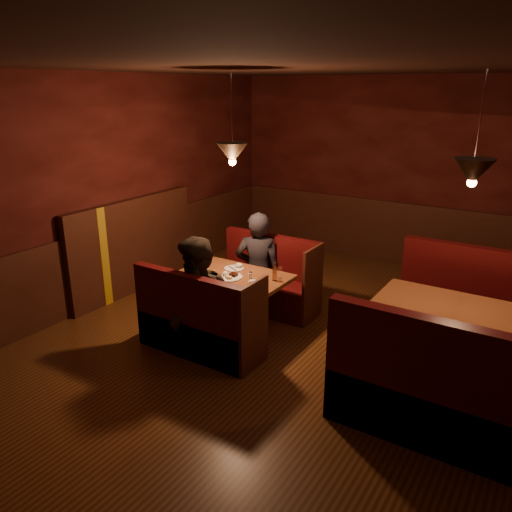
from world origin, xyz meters
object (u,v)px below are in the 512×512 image
Objects in this scene: main_bench_near at (198,328)px; second_table at (451,330)px; main_table at (235,287)px; main_bench_far at (268,285)px; second_bench_far at (469,319)px; second_bench_near at (428,399)px; diner_a at (258,247)px; diner_b at (199,282)px.

main_bench_near is 2.51m from second_table.
main_bench_near is (0.01, -0.71, -0.22)m from main_table.
second_bench_far reaches higher than main_bench_far.
main_table is at bearing -178.40° from second_table.
second_table is at bearing 18.22° from main_bench_near.
second_bench_near is 0.98× the size of diner_a.
second_table is 2.57m from diner_a.
main_table is 0.91× the size of main_bench_far.
second_table is 0.88× the size of diner_b.
diner_a is (-0.11, 0.67, 0.29)m from main_table.
main_bench_far is at bearing 164.75° from second_table.
diner_a is (-0.13, 1.39, 0.50)m from main_bench_near.
second_bench_far is 0.98× the size of diner_a.
second_table is (2.38, 0.07, 0.08)m from main_table.
main_bench_near is 0.51m from diner_b.
main_bench_far and main_bench_near have the same top height.
main_table is at bearing 162.00° from second_bench_near.
diner_a reaches higher than second_bench_near.
main_table is 0.74m from main_bench_far.
main_table is at bearing 91.20° from main_bench_near.
main_bench_near is 0.88× the size of second_bench_far.
main_bench_near is 1.48m from diner_a.
diner_b is at bearing -89.65° from main_bench_far.
diner_a is at bearing -174.46° from second_bench_far.
main_bench_near is 2.90m from second_bench_far.
second_bench_near reaches higher than second_table.
main_table is 0.77× the size of diner_b.
main_bench_near is 2.40m from second_bench_near.
second_table is 0.90× the size of second_bench_near.
main_table is at bearing 93.75° from diner_b.
main_bench_far is 0.85× the size of diner_b.
main_bench_far is 0.88× the size of second_bench_far.
main_bench_far is at bearing 174.02° from diner_a.
diner_b is at bearing 177.62° from second_bench_near.
second_table is at bearing 1.60° from main_table.
diner_a is at bearing 150.02° from second_bench_near.
second_bench_far is at bearing 90.00° from second_bench_near.
second_table is 0.90× the size of second_bench_far.
main_bench_far is 0.88× the size of second_bench_near.
diner_a is 1.36m from diner_b.
second_bench_far is at bearing 34.19° from main_bench_near.
main_bench_far is 2.47m from second_table.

